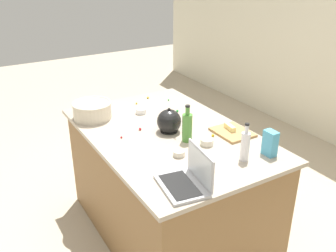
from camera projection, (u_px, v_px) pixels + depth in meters
ground_plane at (168, 229)px, 3.14m from camera, size 12.00×12.00×0.00m
island_counter at (168, 184)px, 2.95m from camera, size 1.66×1.09×0.90m
laptop at (188, 179)px, 2.10m from camera, size 0.34×0.27×0.22m
mixing_bowl_large at (92, 110)px, 2.97m from camera, size 0.31×0.31×0.14m
bottle_olive at (187, 127)px, 2.59m from camera, size 0.07×0.07×0.27m
bottle_vinegar at (245, 146)px, 2.35m from camera, size 0.06×0.06×0.25m
kettle at (169, 122)px, 2.74m from camera, size 0.21×0.18×0.20m
cutting_board at (233, 132)px, 2.74m from camera, size 0.28×0.23×0.02m
butter_stick_left at (230, 127)px, 2.75m from camera, size 0.11×0.05×0.04m
ramekin_small at (207, 142)px, 2.57m from camera, size 0.09×0.09×0.04m
ramekin_medium at (179, 153)px, 2.43m from camera, size 0.08×0.08×0.04m
ramekin_wide at (141, 111)px, 3.08m from camera, size 0.08×0.08×0.04m
candy_bag at (270, 143)px, 2.42m from camera, size 0.09×0.06×0.17m
candy_0 at (167, 192)px, 2.06m from camera, size 0.01×0.01×0.01m
candy_1 at (140, 129)px, 2.79m from camera, size 0.02×0.02×0.02m
candy_2 at (169, 100)px, 3.35m from camera, size 0.01×0.01×0.01m
candy_3 at (177, 111)px, 3.11m from camera, size 0.02×0.02×0.02m
candy_4 at (85, 112)px, 3.10m from camera, size 0.02×0.02×0.02m
candy_5 at (213, 135)px, 2.69m from camera, size 0.02×0.02×0.02m
candy_6 at (136, 103)px, 3.27m from camera, size 0.02×0.02×0.02m
candy_7 at (148, 98)px, 3.40m from camera, size 0.02×0.02×0.02m
candy_8 at (121, 137)px, 2.67m from camera, size 0.02×0.02×0.02m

